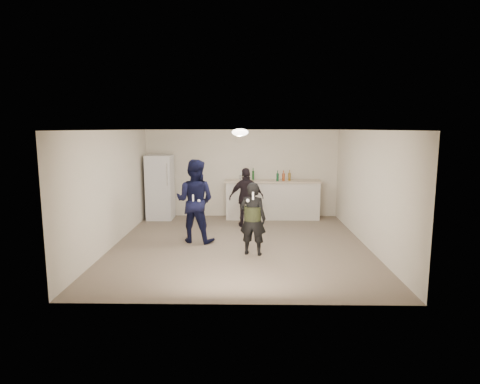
{
  "coord_description": "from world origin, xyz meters",
  "views": [
    {
      "loc": [
        0.14,
        -8.5,
        2.53
      ],
      "look_at": [
        0.0,
        0.2,
        1.15
      ],
      "focal_mm": 30.0,
      "sensor_mm": 36.0,
      "label": 1
    }
  ],
  "objects_px": {
    "shaker": "(240,178)",
    "man": "(195,201)",
    "woman": "(253,219)",
    "fridge": "(160,187)",
    "spectator": "(246,198)",
    "counter": "(272,200)"
  },
  "relations": [
    {
      "from": "shaker",
      "to": "spectator",
      "type": "bearing_deg",
      "value": -79.79
    },
    {
      "from": "woman",
      "to": "counter",
      "type": "bearing_deg",
      "value": -87.12
    },
    {
      "from": "counter",
      "to": "shaker",
      "type": "xyz_separation_m",
      "value": [
        -0.9,
        -0.04,
        0.65
      ]
    },
    {
      "from": "fridge",
      "to": "spectator",
      "type": "xyz_separation_m",
      "value": [
        2.43,
        -0.91,
        -0.13
      ]
    },
    {
      "from": "man",
      "to": "spectator",
      "type": "xyz_separation_m",
      "value": [
        1.15,
        1.41,
        -0.16
      ]
    },
    {
      "from": "shaker",
      "to": "woman",
      "type": "distance_m",
      "value": 3.31
    },
    {
      "from": "man",
      "to": "woman",
      "type": "bearing_deg",
      "value": 158.45
    },
    {
      "from": "shaker",
      "to": "man",
      "type": "bearing_deg",
      "value": -112.82
    },
    {
      "from": "fridge",
      "to": "man",
      "type": "bearing_deg",
      "value": -61.13
    },
    {
      "from": "counter",
      "to": "spectator",
      "type": "xyz_separation_m",
      "value": [
        -0.73,
        -0.98,
        0.24
      ]
    },
    {
      "from": "counter",
      "to": "fridge",
      "type": "height_order",
      "value": "fridge"
    },
    {
      "from": "spectator",
      "to": "shaker",
      "type": "bearing_deg",
      "value": -89.01
    },
    {
      "from": "counter",
      "to": "fridge",
      "type": "relative_size",
      "value": 1.44
    },
    {
      "from": "woman",
      "to": "spectator",
      "type": "bearing_deg",
      "value": -73.63
    },
    {
      "from": "shaker",
      "to": "woman",
      "type": "relative_size",
      "value": 0.11
    },
    {
      "from": "fridge",
      "to": "woman",
      "type": "distance_m",
      "value": 4.13
    },
    {
      "from": "shaker",
      "to": "man",
      "type": "relative_size",
      "value": 0.09
    },
    {
      "from": "fridge",
      "to": "spectator",
      "type": "bearing_deg",
      "value": -20.48
    },
    {
      "from": "shaker",
      "to": "woman",
      "type": "bearing_deg",
      "value": -84.84
    },
    {
      "from": "fridge",
      "to": "man",
      "type": "height_order",
      "value": "man"
    },
    {
      "from": "man",
      "to": "woman",
      "type": "xyz_separation_m",
      "value": [
        1.28,
        -0.93,
        -0.19
      ]
    },
    {
      "from": "fridge",
      "to": "shaker",
      "type": "height_order",
      "value": "fridge"
    }
  ]
}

